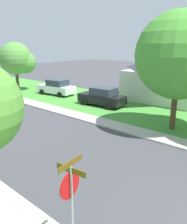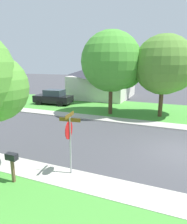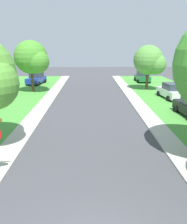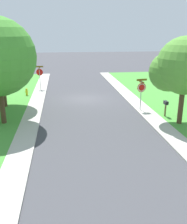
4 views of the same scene
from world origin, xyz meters
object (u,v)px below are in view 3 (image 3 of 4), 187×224
car_green_behind_trees (142,77)px  tree_sidewalk_near (150,61)px  car_blue_driveway_right (36,79)px  car_white_far_down_street (172,91)px  tree_sidewalk_far (32,58)px

car_green_behind_trees → tree_sidewalk_near: 7.60m
car_green_behind_trees → tree_sidewalk_near: bearing=-95.5°
car_blue_driveway_right → car_green_behind_trees: bearing=6.8°
car_blue_driveway_right → car_white_far_down_street: bearing=-31.3°
car_white_far_down_street → tree_sidewalk_far: tree_sidewalk_far is taller
tree_sidewalk_far → car_green_behind_trees: bearing=28.7°
car_white_far_down_street → car_blue_driveway_right: (-17.00, 10.32, 0.00)m
car_blue_driveway_right → tree_sidewalk_near: (15.72, -5.05, 2.87)m
car_green_behind_trees → car_white_far_down_street: (0.61, -12.27, 0.00)m
car_green_behind_trees → tree_sidewalk_far: size_ratio=0.68×
tree_sidewalk_near → car_green_behind_trees: bearing=84.5°
car_white_far_down_street → car_green_behind_trees: bearing=92.9°
car_blue_driveway_right → tree_sidewalk_far: (1.14, -6.41, 3.31)m
car_white_far_down_street → tree_sidewalk_near: 6.14m
car_white_far_down_street → tree_sidewalk_far: bearing=166.1°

